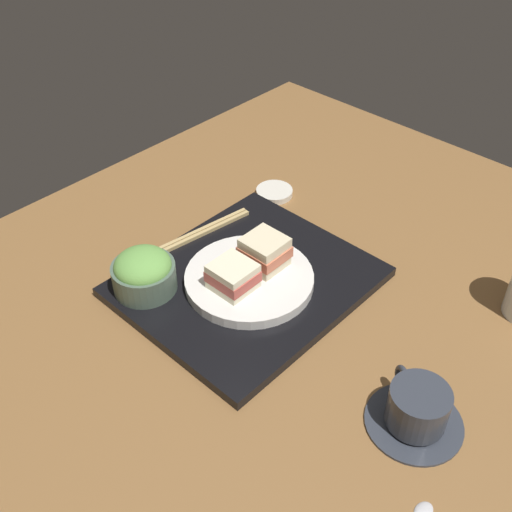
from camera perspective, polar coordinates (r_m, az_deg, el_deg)
name	(u,v)px	position (r cm, az deg, el deg)	size (l,w,h in cm)	color
ground_plane	(238,316)	(100.87, -1.62, -5.50)	(140.00, 100.00, 3.00)	brown
serving_tray	(247,282)	(103.23, -0.81, -2.38)	(38.05, 32.94, 1.71)	black
sandwich_plate	(249,279)	(101.12, -0.63, -2.14)	(20.98, 20.98, 1.76)	silver
sandwich_near	(265,252)	(100.87, 0.79, 0.38)	(6.49, 6.86, 5.30)	beige
sandwich_far	(233,276)	(97.11, -2.13, -1.86)	(6.33, 6.73, 4.40)	#EFE5C1
salad_bowl	(144,272)	(100.29, -10.25, -1.45)	(10.24, 10.24, 7.11)	#4C6051
chopsticks_pair	(196,234)	(111.56, -5.49, 1.98)	(22.61, 4.79, 0.70)	tan
coffee_cup	(417,409)	(86.14, 14.49, -13.44)	(13.11, 13.11, 6.51)	#333842
small_sauce_dish	(274,192)	(124.49, 1.69, 5.85)	(7.24, 7.24, 1.23)	silver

